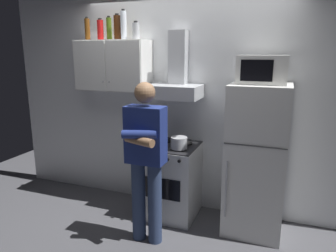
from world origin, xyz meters
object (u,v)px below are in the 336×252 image
object	(u,v)px
cooking_pot	(179,143)
bottle_vodka_clear	(124,25)
range_hood	(176,80)
bottle_olive_oil	(109,29)
microwave	(262,70)
bottle_beer_brown	(87,29)
bottle_rum_dark	(117,27)
bottle_soda_red	(100,30)
upper_cabinet	(113,66)
bottle_canister_steel	(136,31)
refrigerator	(256,160)
stove_oven	(171,180)
person_standing	(146,158)

from	to	relation	value
cooking_pot	bottle_vodka_clear	distance (m)	1.50
range_hood	bottle_olive_oil	xyz separation A→B (m)	(-0.85, 0.02, 0.58)
microwave	bottle_olive_oil	bearing A→B (deg)	176.01
bottle_beer_brown	bottle_rum_dark	bearing A→B (deg)	2.26
bottle_rum_dark	bottle_soda_red	bearing A→B (deg)	-178.55
upper_cabinet	bottle_rum_dark	size ratio (longest dim) A/B	3.07
cooking_pot	bottle_canister_steel	size ratio (longest dim) A/B	1.39
bottle_beer_brown	refrigerator	bearing A→B (deg)	-2.55
bottle_beer_brown	upper_cabinet	bearing A→B (deg)	5.83
range_hood	refrigerator	distance (m)	1.25
refrigerator	bottle_vodka_clear	size ratio (longest dim) A/B	4.75
stove_oven	range_hood	size ratio (longest dim) A/B	1.17
stove_oven	microwave	distance (m)	1.62
bottle_rum_dark	bottle_olive_oil	xyz separation A→B (m)	(-0.13, 0.04, -0.01)
person_standing	bottle_rum_dark	distance (m)	1.62
stove_oven	bottle_beer_brown	world-z (taller)	bottle_beer_brown
microwave	bottle_olive_oil	world-z (taller)	bottle_olive_oil
bottle_olive_oil	upper_cabinet	bearing A→B (deg)	-21.33
microwave	cooking_pot	bearing A→B (deg)	-170.43
bottle_canister_steel	bottle_rum_dark	xyz separation A→B (m)	(-0.24, 0.00, 0.04)
upper_cabinet	person_standing	size ratio (longest dim) A/B	0.55
cooking_pot	bottle_vodka_clear	bearing A→B (deg)	163.95
bottle_olive_oil	bottle_vodka_clear	size ratio (longest dim) A/B	0.82
upper_cabinet	range_hood	distance (m)	0.81
microwave	bottle_vodka_clear	distance (m)	1.65
bottle_beer_brown	stove_oven	bearing A→B (deg)	-4.74
person_standing	bottle_canister_steel	distance (m)	1.50
microwave	bottle_canister_steel	xyz separation A→B (m)	(-1.43, 0.09, 0.41)
cooking_pot	person_standing	bearing A→B (deg)	-110.30
person_standing	bottle_soda_red	distance (m)	1.70
microwave	bottle_beer_brown	bearing A→B (deg)	177.96
refrigerator	bottle_rum_dark	bearing A→B (deg)	176.30
stove_oven	bottle_soda_red	world-z (taller)	bottle_soda_red
range_hood	bottle_soda_red	distance (m)	1.10
refrigerator	bottle_canister_steel	xyz separation A→B (m)	(-1.43, 0.11, 1.35)
upper_cabinet	refrigerator	bearing A→B (deg)	-4.07
range_hood	bottle_soda_red	bearing A→B (deg)	-178.56
bottle_canister_steel	bottle_vodka_clear	xyz separation A→B (m)	(-0.15, -0.01, 0.07)
refrigerator	microwave	bearing A→B (deg)	90.90
upper_cabinet	stove_oven	size ratio (longest dim) A/B	1.03
bottle_soda_red	bottle_beer_brown	world-z (taller)	bottle_beer_brown
upper_cabinet	bottle_rum_dark	xyz separation A→B (m)	(0.08, -0.02, 0.44)
stove_oven	cooking_pot	xyz separation A→B (m)	(0.13, -0.12, 0.51)
microwave	bottle_soda_red	xyz separation A→B (m)	(-1.89, 0.08, 0.43)
bottle_beer_brown	bottle_olive_oil	distance (m)	0.27
bottle_soda_red	upper_cabinet	bearing A→B (deg)	8.84
cooking_pot	bottle_canister_steel	distance (m)	1.37
bottle_soda_red	bottle_olive_oil	xyz separation A→B (m)	(0.10, 0.04, 0.01)
refrigerator	bottle_beer_brown	distance (m)	2.49
bottle_canister_steel	bottle_vodka_clear	size ratio (longest dim) A/B	0.61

